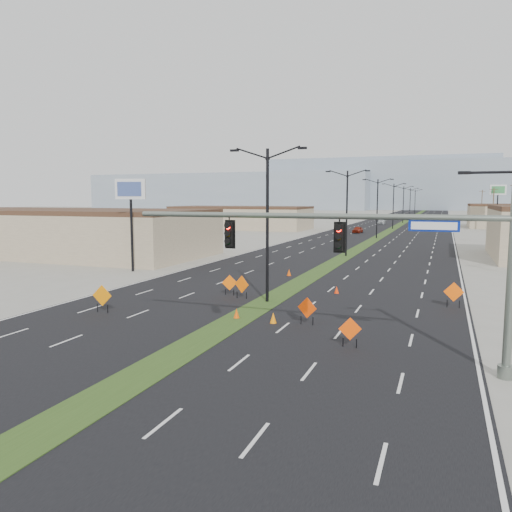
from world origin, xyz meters
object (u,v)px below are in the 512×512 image
(car_left, at_px, (358,230))
(car_far, at_px, (382,222))
(construction_sign_1, at_px, (230,284))
(cone_3, at_px, (289,272))
(signal_mast, at_px, (385,249))
(streetlight_4, at_px, (403,203))
(cone_2, at_px, (337,290))
(construction_sign_4, at_px, (350,330))
(pole_sign_east_far, at_px, (498,193))
(construction_sign_0, at_px, (102,297))
(pole_sign_west, at_px, (131,197))
(cone_1, at_px, (237,314))
(cone_0, at_px, (273,318))
(car_mid, at_px, (431,225))
(streetlight_3, at_px, (393,204))
(streetlight_2, at_px, (377,207))
(construction_sign_3, at_px, (307,309))
(construction_sign_5, at_px, (454,293))
(streetlight_6, at_px, (415,202))
(streetlight_5, at_px, (410,202))
(streetlight_1, at_px, (347,210))
(streetlight_0, at_px, (267,220))
(construction_sign_2, at_px, (242,285))

(car_left, distance_m, car_far, 36.05)
(car_left, bearing_deg, construction_sign_1, -83.76)
(car_far, xyz_separation_m, cone_3, (2.83, -92.93, -0.32))
(signal_mast, distance_m, cone_3, 24.06)
(streetlight_4, height_order, cone_2, streetlight_4)
(construction_sign_4, distance_m, pole_sign_east_far, 93.38)
(streetlight_4, distance_m, construction_sign_0, 118.79)
(pole_sign_west, bearing_deg, construction_sign_1, -46.14)
(construction_sign_4, xyz_separation_m, cone_1, (-7.03, 3.24, -0.53))
(cone_0, bearing_deg, car_left, 95.72)
(car_mid, relative_size, construction_sign_0, 2.64)
(streetlight_3, xyz_separation_m, pole_sign_east_far, (20.85, -0.12, 2.40))
(cone_0, height_order, pole_sign_east_far, pole_sign_east_far)
(pole_sign_west, bearing_deg, cone_0, -53.38)
(construction_sign_0, xyz_separation_m, pole_sign_west, (-8.28, 15.13, 5.98))
(streetlight_2, distance_m, cone_2, 51.83)
(construction_sign_3, xyz_separation_m, construction_sign_5, (7.49, 7.32, 0.07))
(streetlight_6, xyz_separation_m, car_far, (-4.73, -63.88, -4.78))
(car_left, distance_m, pole_sign_west, 60.77)
(construction_sign_0, height_order, pole_sign_east_far, pole_sign_east_far)
(cone_1, relative_size, pole_sign_east_far, 0.06)
(pole_sign_east_far, bearing_deg, cone_3, -110.99)
(signal_mast, bearing_deg, streetlight_3, 95.20)
(streetlight_5, distance_m, construction_sign_5, 138.11)
(construction_sign_0, height_order, cone_2, construction_sign_0)
(signal_mast, height_order, streetlight_1, streetlight_1)
(construction_sign_1, distance_m, cone_3, 10.06)
(car_left, relative_size, construction_sign_0, 2.23)
(construction_sign_5, bearing_deg, construction_sign_1, 177.85)
(streetlight_0, height_order, cone_1, streetlight_0)
(streetlight_0, distance_m, car_mid, 89.95)
(construction_sign_1, height_order, cone_2, construction_sign_1)
(construction_sign_0, distance_m, cone_3, 18.73)
(cone_1, bearing_deg, streetlight_1, 89.81)
(car_left, bearing_deg, construction_sign_3, -78.23)
(streetlight_2, xyz_separation_m, cone_3, (-1.90, -44.81, -5.10))
(pole_sign_west, bearing_deg, car_left, 62.48)
(signal_mast, relative_size, streetlight_1, 1.63)
(construction_sign_4, height_order, cone_2, construction_sign_4)
(streetlight_4, relative_size, cone_1, 16.70)
(construction_sign_2, bearing_deg, car_mid, 101.43)
(cone_0, bearing_deg, construction_sign_4, -32.21)
(construction_sign_3, bearing_deg, construction_sign_2, 152.46)
(construction_sign_1, height_order, pole_sign_west, pole_sign_west)
(streetlight_0, height_order, car_left, streetlight_0)
(construction_sign_1, relative_size, cone_2, 2.65)
(streetlight_3, distance_m, car_left, 17.41)
(streetlight_1, xyz_separation_m, streetlight_5, (0.00, 112.00, 0.00))
(streetlight_6, bearing_deg, cone_3, -90.70)
(construction_sign_2, relative_size, pole_sign_west, 0.18)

